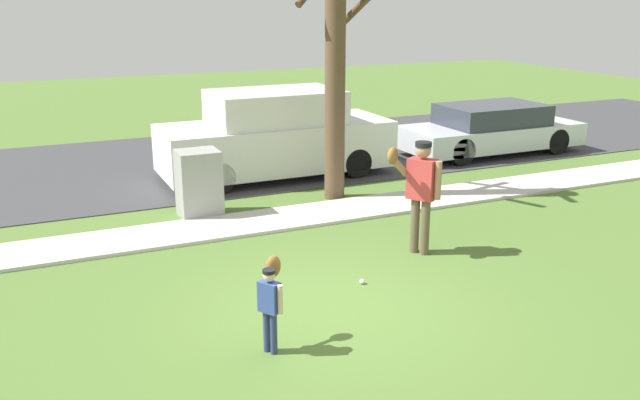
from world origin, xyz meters
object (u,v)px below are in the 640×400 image
object	(u,v)px
utility_cabinet	(199,183)
parked_van_white	(276,136)
parked_sedan_silver	(491,129)
baseball	(362,281)
person_adult	(420,185)
street_tree_near	(336,46)
person_child	(271,293)

from	to	relation	value
utility_cabinet	parked_van_white	size ratio (longest dim) A/B	0.24
parked_sedan_silver	baseball	bearing A→B (deg)	41.35
person_adult	parked_van_white	world-z (taller)	parked_van_white
utility_cabinet	parked_sedan_silver	xyz separation A→B (m)	(8.00, 1.96, 0.02)
person_adult	baseball	xyz separation A→B (m)	(-1.33, -0.70, -1.06)
baseball	street_tree_near	bearing A→B (deg)	69.74
person_child	baseball	size ratio (longest dim) A/B	14.14
street_tree_near	baseball	bearing A→B (deg)	-110.26
street_tree_near	parked_van_white	size ratio (longest dim) A/B	1.11
person_child	parked_van_white	bearing A→B (deg)	37.19
person_child	street_tree_near	distance (m)	6.52
street_tree_near	parked_sedan_silver	distance (m)	6.08
person_adult	parked_van_white	bearing A→B (deg)	-118.31
street_tree_near	parked_van_white	xyz separation A→B (m)	(-0.46, 2.05, -2.04)
baseball	parked_sedan_silver	world-z (taller)	parked_sedan_silver
parked_sedan_silver	street_tree_near	bearing A→B (deg)	20.26
parked_sedan_silver	person_child	bearing A→B (deg)	39.88
baseball	parked_sedan_silver	xyz separation A→B (m)	(6.74, 5.94, 0.58)
street_tree_near	parked_sedan_silver	xyz separation A→B (m)	(5.27, 1.95, -2.33)
person_adult	utility_cabinet	bearing A→B (deg)	-83.42
utility_cabinet	street_tree_near	size ratio (longest dim) A/B	0.22
baseball	parked_sedan_silver	size ratio (longest dim) A/B	0.02
baseball	parked_sedan_silver	distance (m)	9.00
person_child	street_tree_near	world-z (taller)	street_tree_near
person_child	parked_van_white	size ratio (longest dim) A/B	0.21
person_adult	person_child	distance (m)	3.66
parked_sedan_silver	parked_van_white	bearing A→B (deg)	-1.00
person_adult	street_tree_near	size ratio (longest dim) A/B	0.32
person_adult	baseball	bearing A→B (deg)	-3.88
baseball	utility_cabinet	bearing A→B (deg)	107.48
baseball	utility_cabinet	size ratio (longest dim) A/B	0.06
utility_cabinet	parked_van_white	world-z (taller)	parked_van_white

